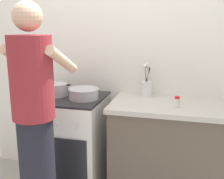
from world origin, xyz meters
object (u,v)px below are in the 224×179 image
object	(u,v)px
spice_bottle	(177,102)
person	(35,123)
mixing_bowl	(84,93)
stove_range	(72,142)
utensil_crock	(146,86)
pot	(57,90)

from	to	relation	value
spice_bottle	person	distance (m)	1.11
mixing_bowl	spice_bottle	bearing A→B (deg)	-4.24
stove_range	spice_bottle	bearing A→B (deg)	-5.34
stove_range	mixing_bowl	distance (m)	0.52
stove_range	spice_bottle	xyz separation A→B (m)	(0.95, -0.09, 0.49)
stove_range	utensil_crock	size ratio (longest dim) A/B	2.88
person	pot	bearing A→B (deg)	100.85
stove_range	spice_bottle	world-z (taller)	spice_bottle
spice_bottle	pot	bearing A→B (deg)	174.67
mixing_bowl	person	world-z (taller)	person
utensil_crock	spice_bottle	size ratio (longest dim) A/B	3.50
pot	utensil_crock	xyz separation A→B (m)	(0.81, 0.19, 0.04)
mixing_bowl	pot	bearing A→B (deg)	171.53
utensil_crock	spice_bottle	bearing A→B (deg)	-45.35
pot	mixing_bowl	xyz separation A→B (m)	(0.28, -0.04, -0.00)
pot	spice_bottle	bearing A→B (deg)	-5.33
pot	spice_bottle	xyz separation A→B (m)	(1.09, -0.10, -0.01)
utensil_crock	person	world-z (taller)	person
pot	utensil_crock	world-z (taller)	utensil_crock
stove_range	pot	bearing A→B (deg)	174.74
utensil_crock	person	size ratio (longest dim) A/B	0.18
utensil_crock	spice_bottle	distance (m)	0.41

